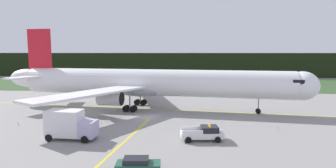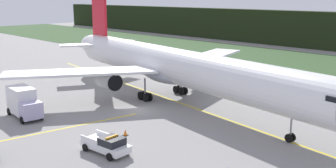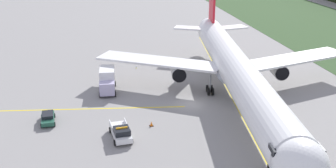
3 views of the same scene
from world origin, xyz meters
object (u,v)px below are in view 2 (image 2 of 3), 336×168
object	(u,v)px
airliner	(175,67)
apron_cone	(125,132)
catering_truck	(23,102)
ops_pickup_truck	(107,144)

from	to	relation	value
airliner	apron_cone	distance (m)	16.22
catering_truck	ops_pickup_truck	bearing A→B (deg)	2.81
airliner	catering_truck	xyz separation A→B (m)	(-7.58, -19.23, -3.17)
ops_pickup_truck	airliner	bearing A→B (deg)	116.88
catering_truck	apron_cone	world-z (taller)	catering_truck
catering_truck	airliner	bearing A→B (deg)	68.48
apron_cone	catering_truck	bearing A→B (deg)	-159.86
airliner	ops_pickup_truck	xyz separation A→B (m)	(9.32, -18.40, -4.20)
ops_pickup_truck	catering_truck	world-z (taller)	catering_truck
airliner	apron_cone	world-z (taller)	airliner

